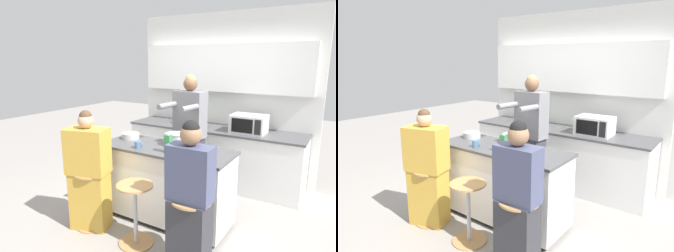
{
  "view_description": "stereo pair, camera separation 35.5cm",
  "coord_description": "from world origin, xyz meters",
  "views": [
    {
      "loc": [
        1.82,
        -2.89,
        1.95
      ],
      "look_at": [
        0.0,
        0.06,
        1.18
      ],
      "focal_mm": 32.0,
      "sensor_mm": 36.0,
      "label": 1
    },
    {
      "loc": [
        2.11,
        -2.69,
        1.95
      ],
      "look_at": [
        0.0,
        0.06,
        1.18
      ],
      "focal_mm": 32.0,
      "sensor_mm": 36.0,
      "label": 2
    }
  ],
  "objects": [
    {
      "name": "ground_plane",
      "position": [
        0.0,
        0.0,
        0.0
      ],
      "size": [
        16.0,
        16.0,
        0.0
      ],
      "primitive_type": "plane",
      "color": "gray"
    },
    {
      "name": "wall_back",
      "position": [
        0.0,
        1.78,
        1.54
      ],
      "size": [
        3.02,
        0.22,
        2.7
      ],
      "color": "silver",
      "rests_on": "ground_plane"
    },
    {
      "name": "back_counter",
      "position": [
        0.0,
        1.45,
        0.45
      ],
      "size": [
        2.81,
        0.7,
        0.9
      ],
      "color": "white",
      "rests_on": "ground_plane"
    },
    {
      "name": "kitchen_island",
      "position": [
        0.0,
        0.0,
        0.47
      ],
      "size": [
        1.64,
        0.64,
        0.93
      ],
      "color": "black",
      "rests_on": "ground_plane"
    },
    {
      "name": "bar_stool_leftmost",
      "position": [
        -0.66,
        -0.59,
        0.38
      ],
      "size": [
        0.39,
        0.39,
        0.68
      ],
      "color": "tan",
      "rests_on": "ground_plane"
    },
    {
      "name": "bar_stool_center",
      "position": [
        0.0,
        -0.6,
        0.38
      ],
      "size": [
        0.39,
        0.39,
        0.68
      ],
      "color": "tan",
      "rests_on": "ground_plane"
    },
    {
      "name": "bar_stool_rightmost",
      "position": [
        0.66,
        -0.59,
        0.38
      ],
      "size": [
        0.39,
        0.39,
        0.68
      ],
      "color": "tan",
      "rests_on": "ground_plane"
    },
    {
      "name": "person_cooking",
      "position": [
        0.02,
        0.58,
        0.88
      ],
      "size": [
        0.46,
        0.59,
        1.77
      ],
      "rotation": [
        0.0,
        0.0,
        -0.09
      ],
      "color": "#383842",
      "rests_on": "ground_plane"
    },
    {
      "name": "person_wrapped_blanket",
      "position": [
        -0.66,
        -0.61,
        0.66
      ],
      "size": [
        0.52,
        0.41,
        1.41
      ],
      "rotation": [
        0.0,
        0.0,
        0.29
      ],
      "color": "gold",
      "rests_on": "ground_plane"
    },
    {
      "name": "person_seated_near",
      "position": [
        0.65,
        -0.61,
        0.66
      ],
      "size": [
        0.42,
        0.27,
        1.44
      ],
      "rotation": [
        0.0,
        0.0,
        0.02
      ],
      "color": "#333338",
      "rests_on": "ground_plane"
    },
    {
      "name": "cooking_pot",
      "position": [
        0.06,
        0.15,
        1.01
      ],
      "size": [
        0.34,
        0.25,
        0.15
      ],
      "color": "#B7BABC",
      "rests_on": "kitchen_island"
    },
    {
      "name": "fruit_bowl",
      "position": [
        -0.61,
        0.11,
        0.97
      ],
      "size": [
        0.23,
        0.23,
        0.08
      ],
      "color": "#B7BABC",
      "rests_on": "kitchen_island"
    },
    {
      "name": "coffee_cup_near",
      "position": [
        -0.26,
        -0.19,
        0.97
      ],
      "size": [
        0.11,
        0.08,
        0.08
      ],
      "color": "#4C7099",
      "rests_on": "kitchen_island"
    },
    {
      "name": "banana_bunch",
      "position": [
        0.33,
        -0.17,
        0.96
      ],
      "size": [
        0.16,
        0.12,
        0.05
      ],
      "color": "yellow",
      "rests_on": "kitchen_island"
    },
    {
      "name": "juice_carton",
      "position": [
        0.13,
        -0.15,
        1.04
      ],
      "size": [
        0.07,
        0.07,
        0.22
      ],
      "color": "#38844C",
      "rests_on": "kitchen_island"
    },
    {
      "name": "microwave",
      "position": [
        0.58,
        1.4,
        1.03
      ],
      "size": [
        0.5,
        0.37,
        0.27
      ],
      "color": "white",
      "rests_on": "back_counter"
    },
    {
      "name": "potted_plant",
      "position": [
        -0.49,
        1.45,
        1.06
      ],
      "size": [
        0.24,
        0.24,
        0.29
      ],
      "color": "#93563D",
      "rests_on": "back_counter"
    }
  ]
}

